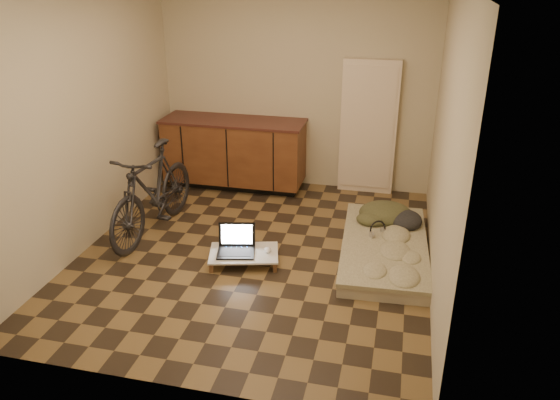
% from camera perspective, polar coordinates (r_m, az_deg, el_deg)
% --- Properties ---
extents(room_shell, '(3.50, 4.00, 2.60)m').
position_cam_1_polar(room_shell, '(5.18, -2.84, 7.12)').
color(room_shell, brown).
rests_on(room_shell, ground).
extents(cabinets, '(1.84, 0.62, 0.91)m').
position_cam_1_polar(cabinets, '(7.20, -4.78, 4.95)').
color(cabinets, black).
rests_on(cabinets, ground).
extents(appliance_panel, '(0.70, 0.10, 1.70)m').
position_cam_1_polar(appliance_panel, '(7.00, 9.22, 7.45)').
color(appliance_panel, beige).
rests_on(appliance_panel, ground).
extents(bicycle, '(0.65, 1.73, 1.09)m').
position_cam_1_polar(bicycle, '(6.03, -13.23, 1.34)').
color(bicycle, black).
rests_on(bicycle, ground).
extents(futon, '(0.94, 1.82, 0.15)m').
position_cam_1_polar(futon, '(5.72, 10.83, -4.94)').
color(futon, '#ACA18A').
rests_on(futon, ground).
extents(clothing_pile, '(0.65, 0.55, 0.25)m').
position_cam_1_polar(clothing_pile, '(6.11, 11.53, -0.93)').
color(clothing_pile, '#3B3D23').
rests_on(clothing_pile, futon).
extents(headphones, '(0.29, 0.29, 0.14)m').
position_cam_1_polar(headphones, '(5.76, 10.18, -2.98)').
color(headphones, black).
rests_on(headphones, futon).
extents(lap_desk, '(0.77, 0.59, 0.11)m').
position_cam_1_polar(lap_desk, '(5.48, -3.80, -5.60)').
color(lap_desk, brown).
rests_on(lap_desk, ground).
extents(laptop, '(0.43, 0.40, 0.25)m').
position_cam_1_polar(laptop, '(5.48, -4.59, -4.86)').
color(laptop, black).
rests_on(laptop, lap_desk).
extents(mouse, '(0.10, 0.13, 0.04)m').
position_cam_1_polar(mouse, '(5.47, -1.29, -5.22)').
color(mouse, silver).
rests_on(mouse, lap_desk).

